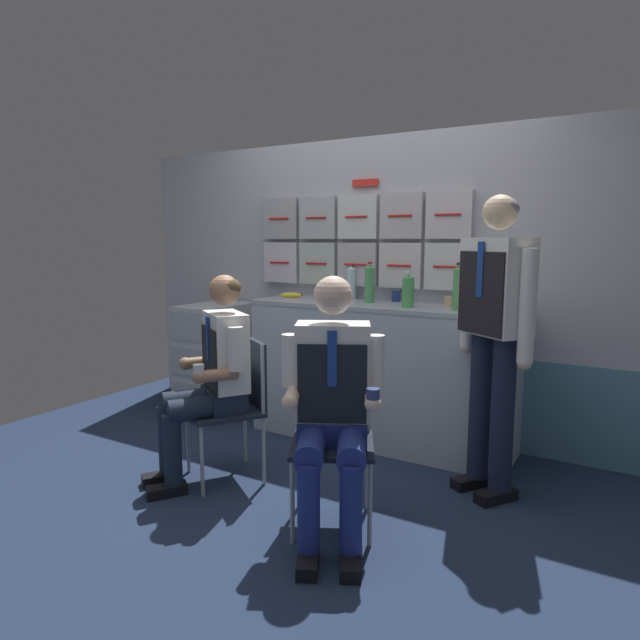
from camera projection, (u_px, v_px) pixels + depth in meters
The scene contains 18 objects.
ground at pixel (261, 496), 3.12m from camera, with size 4.80×4.80×0.04m, color #202E4B.
galley_bulkhead at pixel (368, 286), 4.13m from camera, with size 4.20×0.14×2.15m.
galley_counter at pixel (380, 373), 3.85m from camera, with size 1.87×0.53×0.98m.
service_trolley at pixel (216, 355), 4.50m from camera, with size 0.40×0.65×0.90m.
folding_chair_left at pixel (240, 394), 3.27m from camera, with size 0.56×0.56×0.83m.
crew_member_left at pixel (212, 371), 3.18m from camera, with size 0.59×0.65×1.22m.
folding_chair_right at pixel (333, 421), 2.78m from camera, with size 0.54×0.54×0.83m.
crew_member_right at pixel (332, 396), 2.60m from camera, with size 0.58×0.68×1.24m.
crew_member_standing at pixel (495, 322), 2.97m from camera, with size 0.45×0.40×1.65m.
water_bottle_short at pixel (458, 288), 3.41m from camera, with size 0.07×0.07×0.30m.
water_bottle_tall at pixel (351, 282), 4.08m from camera, with size 0.07×0.07×0.26m.
water_bottle_clear at pixel (370, 283), 3.83m from camera, with size 0.07×0.07×0.28m.
water_bottle_blue_cap at pixel (408, 291), 3.56m from camera, with size 0.08×0.08×0.23m.
paper_cup_tan at pixel (396, 296), 3.91m from camera, with size 0.06×0.06×0.08m.
coffee_cup_white at pixel (505, 303), 3.47m from camera, with size 0.06×0.06×0.08m.
coffee_cup_spare at pixel (501, 309), 3.21m from camera, with size 0.06×0.06×0.06m.
paper_cup_blue at pixel (450, 301), 3.63m from camera, with size 0.07×0.07×0.06m.
snack_banana at pixel (291, 295), 4.17m from camera, with size 0.17×0.10×0.04m.
Camera 1 is at (1.78, -2.36, 1.41)m, focal length 30.98 mm.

